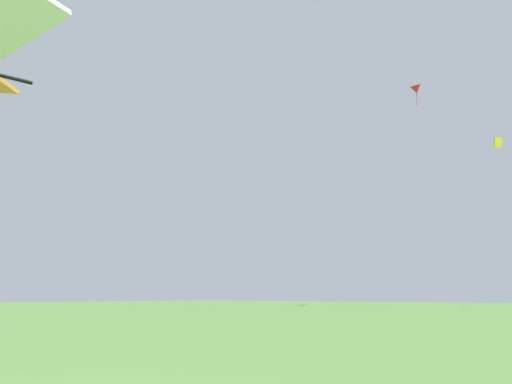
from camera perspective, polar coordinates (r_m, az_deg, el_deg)
distant_kite_red_low_right at (r=39.17m, az=18.50°, el=11.50°), size 1.07×1.21×1.92m
distant_kite_yellow_high_left at (r=34.62m, az=26.81°, el=5.30°), size 0.64×0.68×0.76m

